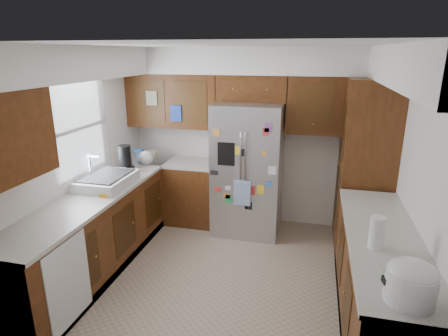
{
  "coord_description": "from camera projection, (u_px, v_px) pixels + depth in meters",
  "views": [
    {
      "loc": [
        0.84,
        -3.63,
        2.43
      ],
      "look_at": [
        -0.13,
        0.35,
        1.16
      ],
      "focal_mm": 30.0,
      "sensor_mm": 36.0,
      "label": 1
    }
  ],
  "objects": [
    {
      "name": "bridge_cabinet",
      "position": [
        252.0,
        88.0,
        5.02
      ],
      "size": [
        0.96,
        0.34,
        0.35
      ],
      "primitive_type": "cube",
      "color": "#3C220B",
      "rests_on": "fridge"
    },
    {
      "name": "floor",
      "position": [
        228.0,
        275.0,
        4.28
      ],
      "size": [
        3.6,
        3.6,
        0.0
      ],
      "primitive_type": "plane",
      "color": "tan",
      "rests_on": "ground"
    },
    {
      "name": "pantry",
      "position": [
        365.0,
        166.0,
        4.69
      ],
      "size": [
        0.6,
        0.9,
        2.15
      ],
      "primitive_type": "cube",
      "color": "#3C220B",
      "rests_on": "ground"
    },
    {
      "name": "rice_cooker",
      "position": [
        411.0,
        281.0,
        2.34
      ],
      "size": [
        0.32,
        0.31,
        0.28
      ],
      "color": "white",
      "rests_on": "right_counter_run"
    },
    {
      "name": "fridge",
      "position": [
        248.0,
        169.0,
        5.13
      ],
      "size": [
        0.9,
        0.79,
        1.8
      ],
      "color": "#97979C",
      "rests_on": "ground"
    },
    {
      "name": "sink_assembly",
      "position": [
        106.0,
        180.0,
        4.41
      ],
      "size": [
        0.52,
        0.71,
        0.37
      ],
      "color": "silver",
      "rests_on": "left_counter_run"
    },
    {
      "name": "left_counter_clutter",
      "position": [
        136.0,
        159.0,
        5.07
      ],
      "size": [
        0.35,
        0.86,
        0.38
      ],
      "color": "black",
      "rests_on": "left_counter_run"
    },
    {
      "name": "right_counter_run",
      "position": [
        378.0,
        286.0,
        3.37
      ],
      "size": [
        0.63,
        2.25,
        0.92
      ],
      "color": "#3C220B",
      "rests_on": "ground"
    },
    {
      "name": "left_counter_run",
      "position": [
        118.0,
        227.0,
        4.48
      ],
      "size": [
        1.36,
        3.2,
        0.92
      ],
      "color": "#3C220B",
      "rests_on": "ground"
    },
    {
      "name": "fridge_top_items",
      "position": [
        253.0,
        66.0,
        4.91
      ],
      "size": [
        0.73,
        0.31,
        0.25
      ],
      "color": "#1C439A",
      "rests_on": "bridge_cabinet"
    },
    {
      "name": "room_shell",
      "position": [
        227.0,
        111.0,
        4.1
      ],
      "size": [
        3.64,
        3.24,
        2.52
      ],
      "color": "silver",
      "rests_on": "ground"
    },
    {
      "name": "paper_towel",
      "position": [
        377.0,
        233.0,
        2.99
      ],
      "size": [
        0.12,
        0.12,
        0.27
      ],
      "primitive_type": "cylinder",
      "color": "white",
      "rests_on": "right_counter_run"
    }
  ]
}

